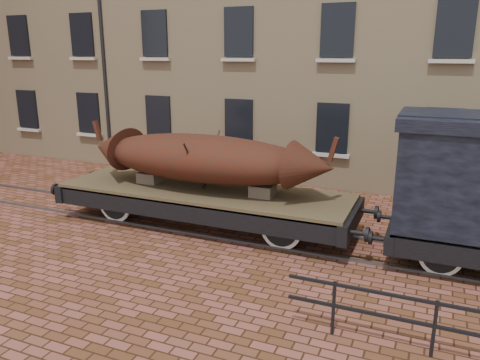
% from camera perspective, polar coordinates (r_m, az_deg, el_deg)
% --- Properties ---
extents(ground, '(90.00, 90.00, 0.00)m').
position_cam_1_polar(ground, '(12.71, 1.46, -6.48)').
color(ground, '#512D18').
extents(rail_track, '(30.00, 1.52, 0.06)m').
position_cam_1_polar(rail_track, '(12.70, 1.46, -6.35)').
color(rail_track, '#59595E').
rests_on(rail_track, ground).
extents(flatcar_wagon, '(9.18, 2.49, 1.39)m').
position_cam_1_polar(flatcar_wagon, '(12.98, -4.44, -1.99)').
color(flatcar_wagon, brown).
rests_on(flatcar_wagon, ground).
extents(iron_boat, '(7.27, 2.12, 1.71)m').
position_cam_1_polar(iron_boat, '(12.69, -4.50, 2.70)').
color(iron_boat, '#47160B').
rests_on(iron_boat, flatcar_wagon).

